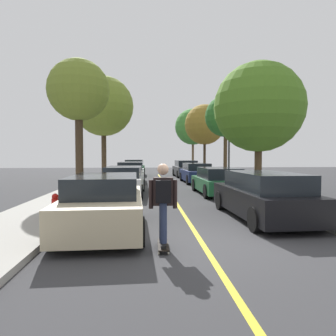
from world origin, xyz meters
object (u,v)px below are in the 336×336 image
object	(u,v)px
parked_car_left_nearest	(104,203)
parked_car_left_farthest	(134,168)
skateboarder	(163,199)
street_tree_left_nearest	(79,91)
parked_car_right_far	(196,173)
streetlamp	(229,137)
street_tree_right_farthest	(193,127)
parked_car_right_nearest	(263,196)
parked_car_right_near	(218,181)
street_tree_right_far	(205,125)
street_tree_right_nearest	(259,107)
fire_hydrant	(55,206)
parked_car_right_farthest	(186,169)
street_tree_left_near	(104,107)
street_tree_right_near	(226,117)
parked_car_left_near	(124,181)
parked_car_left_far	(131,172)
skateboard	(163,245)

from	to	relation	value
parked_car_left_nearest	parked_car_left_farthest	bearing A→B (deg)	90.00
parked_car_left_farthest	skateboarder	bearing A→B (deg)	-86.43
street_tree_left_nearest	parked_car_right_far	bearing A→B (deg)	43.39
streetlamp	street_tree_right_farthest	bearing A→B (deg)	88.88
parked_car_right_nearest	parked_car_right_near	size ratio (longest dim) A/B	1.07
street_tree_right_far	parked_car_right_far	bearing A→B (deg)	-104.70
street_tree_left_nearest	street_tree_right_nearest	world-z (taller)	street_tree_right_nearest
street_tree_left_nearest	fire_hydrant	bearing A→B (deg)	-84.44
parked_car_right_farthest	street_tree_left_near	xyz separation A→B (m)	(-6.65, -3.38, 4.84)
parked_car_right_farthest	street_tree_right_nearest	distance (m)	12.61
parked_car_right_farthest	street_tree_right_near	distance (m)	7.06
parked_car_right_nearest	street_tree_right_nearest	xyz separation A→B (m)	(2.09, 6.03, 3.58)
parked_car_left_farthest	parked_car_right_near	bearing A→B (deg)	-71.85
parked_car_right_far	fire_hydrant	xyz separation A→B (m)	(-6.06, -12.34, -0.18)
parked_car_left_near	street_tree_right_far	xyz separation A→B (m)	(6.65, 14.32, 4.11)
parked_car_left_far	parked_car_right_nearest	size ratio (longest dim) A/B	0.97
street_tree_left_near	fire_hydrant	size ratio (longest dim) A/B	10.94
parked_car_right_near	street_tree_left_nearest	distance (m)	7.91
parked_car_right_far	skateboard	distance (m)	15.33
parked_car_left_far	street_tree_right_farthest	xyz separation A→B (m)	(6.65, 14.87, 4.54)
street_tree_left_nearest	skateboard	xyz separation A→B (m)	(3.50, -8.71, -4.84)
parked_car_right_far	fire_hydrant	world-z (taller)	parked_car_right_far
parked_car_right_nearest	street_tree_left_nearest	bearing A→B (deg)	138.30
street_tree_right_near	fire_hydrant	xyz separation A→B (m)	(-8.15, -12.57, -4.12)
parked_car_right_near	street_tree_right_nearest	xyz separation A→B (m)	(2.09, 0.23, 3.64)
parked_car_right_farthest	street_tree_left_near	bearing A→B (deg)	-153.09
street_tree_left_nearest	streetlamp	bearing A→B (deg)	27.19
fire_hydrant	skateboarder	world-z (taller)	skateboarder
parked_car_left_near	street_tree_right_nearest	size ratio (longest dim) A/B	0.66
parked_car_right_near	street_tree_right_near	distance (m)	8.01
fire_hydrant	street_tree_right_near	bearing A→B (deg)	57.03
parked_car_right_near	street_tree_right_farthest	xyz separation A→B (m)	(2.09, 21.73, 4.61)
street_tree_right_near	streetlamp	size ratio (longest dim) A/B	1.17
street_tree_right_far	street_tree_left_near	bearing A→B (deg)	-147.33
parked_car_right_nearest	skateboarder	distance (m)	4.24
parked_car_left_far	parked_car_right_far	bearing A→B (deg)	-5.57
parked_car_left_farthest	street_tree_right_near	world-z (taller)	street_tree_right_near
parked_car_right_nearest	streetlamp	bearing A→B (deg)	80.32
parked_car_left_nearest	street_tree_left_near	world-z (taller)	street_tree_left_near
parked_car_left_far	street_tree_left_near	bearing A→B (deg)	137.53
parked_car_right_near	street_tree_left_near	distance (m)	12.05
street_tree_right_far	skateboard	xyz separation A→B (m)	(-5.24, -22.96, -4.71)
parked_car_left_near	street_tree_left_nearest	bearing A→B (deg)	178.08
street_tree_right_nearest	skateboarder	xyz separation A→B (m)	(-5.24, -8.85, -3.25)
parked_car_left_far	street_tree_left_nearest	world-z (taller)	street_tree_left_nearest
parked_car_right_near	skateboard	size ratio (longest dim) A/B	5.18
parked_car_right_far	street_tree_left_nearest	world-z (taller)	street_tree_left_nearest
parked_car_right_nearest	parked_car_left_farthest	bearing A→B (deg)	103.03
fire_hydrant	skateboarder	bearing A→B (deg)	-42.79
parked_car_left_far	parked_car_right_near	world-z (taller)	parked_car_left_far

